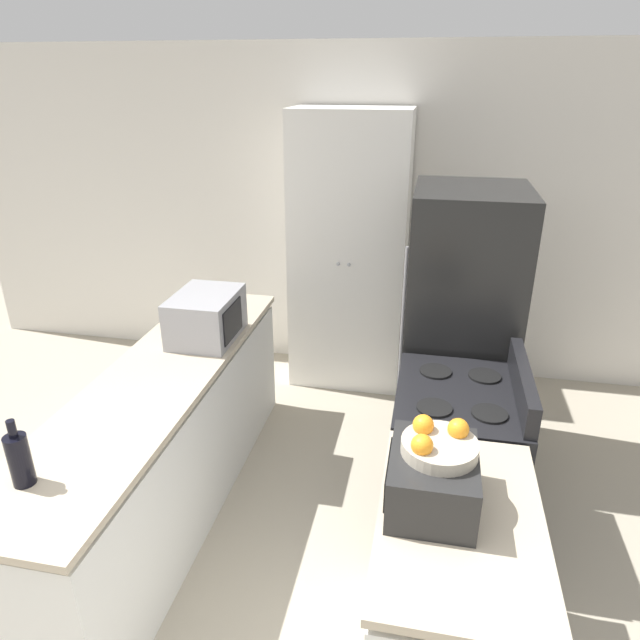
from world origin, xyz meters
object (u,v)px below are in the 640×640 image
object	(u,v)px
stove	(453,463)
refrigerator	(460,329)
pantry_cabinet	(349,254)
microwave	(206,316)
wine_bottle	(19,459)
fruit_bowl	(438,443)
toaster_oven	(432,479)

from	to	relation	value
stove	refrigerator	size ratio (longest dim) A/B	0.59
pantry_cabinet	refrigerator	bearing A→B (deg)	-45.16
stove	microwave	distance (m)	1.64
wine_bottle	stove	bearing A→B (deg)	31.82
wine_bottle	fruit_bowl	size ratio (longest dim) A/B	1.04
stove	toaster_oven	world-z (taller)	toaster_oven
pantry_cabinet	refrigerator	world-z (taller)	pantry_cabinet
wine_bottle	refrigerator	bearing A→B (deg)	47.46
wine_bottle	fruit_bowl	xyz separation A→B (m)	(1.57, 0.23, 0.14)
toaster_oven	microwave	bearing A→B (deg)	138.42
microwave	toaster_oven	bearing A→B (deg)	-41.58
stove	microwave	xyz separation A→B (m)	(-1.50, 0.36, 0.58)
wine_bottle	fruit_bowl	world-z (taller)	fruit_bowl
refrigerator	stove	bearing A→B (deg)	-90.84
stove	fruit_bowl	distance (m)	1.08
pantry_cabinet	fruit_bowl	size ratio (longest dim) A/B	7.73
pantry_cabinet	microwave	distance (m)	1.46
microwave	refrigerator	bearing A→B (deg)	16.57
pantry_cabinet	refrigerator	size ratio (longest dim) A/B	1.22
pantry_cabinet	microwave	world-z (taller)	pantry_cabinet
stove	fruit_bowl	bearing A→B (deg)	-98.49
refrigerator	wine_bottle	world-z (taller)	refrigerator
wine_bottle	fruit_bowl	bearing A→B (deg)	8.16
toaster_oven	fruit_bowl	world-z (taller)	fruit_bowl
refrigerator	fruit_bowl	bearing A→B (deg)	-94.73
wine_bottle	toaster_oven	xyz separation A→B (m)	(1.56, 0.20, -0.01)
microwave	toaster_oven	xyz separation A→B (m)	(1.36, -1.21, -0.03)
stove	fruit_bowl	size ratio (longest dim) A/B	3.77
pantry_cabinet	fruit_bowl	bearing A→B (deg)	-74.12
pantry_cabinet	toaster_oven	bearing A→B (deg)	-74.48
pantry_cabinet	fruit_bowl	distance (m)	2.58
pantry_cabinet	wine_bottle	size ratio (longest dim) A/B	7.44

